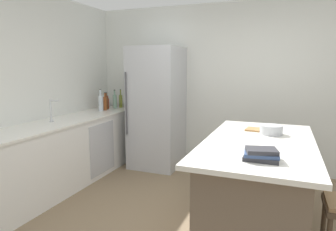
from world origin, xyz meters
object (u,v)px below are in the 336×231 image
(sink_faucet, at_px, (52,110))
(cookbook_stack, at_px, (261,155))
(kitchen_island, at_px, (257,186))
(refrigerator, at_px, (157,108))
(olive_oil_bottle, at_px, (121,101))
(mixing_bowl, at_px, (271,130))
(hot_sauce_bottle, at_px, (108,103))
(cutting_board, at_px, (261,130))
(syrup_bottle, at_px, (106,103))
(soda_bottle, at_px, (101,102))
(gin_bottle, at_px, (115,101))
(vinegar_bottle, at_px, (105,103))

(sink_faucet, height_order, cookbook_stack, sink_faucet)
(kitchen_island, bearing_deg, cookbook_stack, -84.15)
(refrigerator, height_order, sink_faucet, refrigerator)
(olive_oil_bottle, xyz_separation_m, mixing_bowl, (2.57, -1.35, -0.05))
(sink_faucet, bearing_deg, mixing_bowl, 4.09)
(hot_sauce_bottle, distance_m, cutting_board, 2.79)
(syrup_bottle, distance_m, mixing_bowl, 2.89)
(refrigerator, distance_m, hot_sauce_bottle, 0.92)
(soda_bottle, bearing_deg, olive_oil_bottle, 80.14)
(olive_oil_bottle, height_order, syrup_bottle, olive_oil_bottle)
(olive_oil_bottle, relative_size, cookbook_stack, 1.20)
(sink_faucet, bearing_deg, hot_sauce_bottle, 90.99)
(soda_bottle, xyz_separation_m, cookbook_stack, (2.63, -1.80, -0.08))
(kitchen_island, xyz_separation_m, hot_sauce_bottle, (-2.63, 1.48, 0.53))
(gin_bottle, height_order, cutting_board, gin_bottle)
(refrigerator, xyz_separation_m, gin_bottle, (-0.83, 0.07, 0.07))
(gin_bottle, relative_size, vinegar_bottle, 1.08)
(syrup_bottle, bearing_deg, refrigerator, 6.70)
(gin_bottle, height_order, syrup_bottle, gin_bottle)
(kitchen_island, bearing_deg, hot_sauce_bottle, 150.60)
(refrigerator, relative_size, cookbook_stack, 7.22)
(kitchen_island, distance_m, refrigerator, 2.33)
(olive_oil_bottle, relative_size, vinegar_bottle, 1.09)
(soda_bottle, height_order, cookbook_stack, soda_bottle)
(kitchen_island, relative_size, gin_bottle, 6.02)
(olive_oil_bottle, height_order, soda_bottle, soda_bottle)
(cookbook_stack, xyz_separation_m, mixing_bowl, (0.03, 0.94, 0.01))
(hot_sauce_bottle, bearing_deg, refrigerator, 1.14)
(refrigerator, relative_size, hot_sauce_bottle, 8.65)
(vinegar_bottle, relative_size, soda_bottle, 0.83)
(sink_faucet, height_order, olive_oil_bottle, olive_oil_bottle)
(mixing_bowl, bearing_deg, cutting_board, 129.64)
(syrup_bottle, relative_size, soda_bottle, 0.80)
(sink_faucet, distance_m, soda_bottle, 1.06)
(gin_bottle, height_order, soda_bottle, soda_bottle)
(hot_sauce_bottle, relative_size, syrup_bottle, 0.78)
(hot_sauce_bottle, distance_m, vinegar_bottle, 0.21)
(vinegar_bottle, bearing_deg, cutting_board, -18.01)
(refrigerator, distance_m, syrup_bottle, 0.89)
(sink_faucet, xyz_separation_m, olive_oil_bottle, (0.12, 1.54, -0.04))
(refrigerator, relative_size, gin_bottle, 6.06)
(kitchen_island, bearing_deg, gin_bottle, 148.25)
(kitchen_island, distance_m, syrup_bottle, 3.00)
(sink_faucet, height_order, syrup_bottle, sink_faucet)
(olive_oil_bottle, distance_m, cutting_board, 2.74)
(cutting_board, bearing_deg, refrigerator, 148.50)
(kitchen_island, height_order, hot_sauce_bottle, hot_sauce_bottle)
(syrup_bottle, xyz_separation_m, soda_bottle, (0.03, -0.20, 0.03))
(refrigerator, xyz_separation_m, syrup_bottle, (-0.88, -0.10, 0.06))
(kitchen_island, relative_size, sink_faucet, 6.39)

